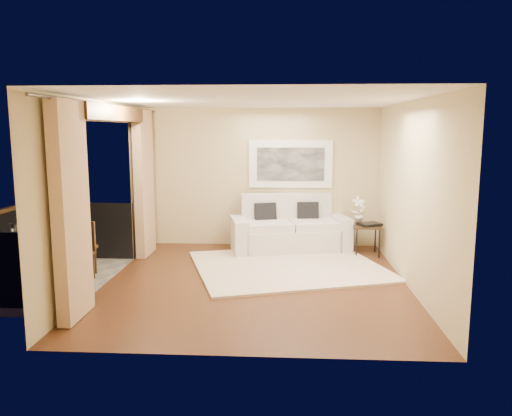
# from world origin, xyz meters

# --- Properties ---
(floor) EXTENTS (5.00, 5.00, 0.00)m
(floor) POSITION_xyz_m (0.00, 0.00, 0.00)
(floor) COLOR #4F2C17
(floor) RESTS_ON ground
(room_shell) EXTENTS (5.00, 6.40, 5.00)m
(room_shell) POSITION_xyz_m (-2.13, 0.00, 2.52)
(room_shell) COLOR white
(room_shell) RESTS_ON ground
(balcony) EXTENTS (1.81, 2.60, 1.17)m
(balcony) POSITION_xyz_m (-3.31, 0.00, 0.18)
(balcony) COLOR #605B56
(balcony) RESTS_ON ground
(curtains) EXTENTS (0.16, 4.80, 2.64)m
(curtains) POSITION_xyz_m (-2.11, 0.00, 1.34)
(curtains) COLOR tan
(curtains) RESTS_ON ground
(artwork) EXTENTS (1.62, 0.07, 0.92)m
(artwork) POSITION_xyz_m (0.53, 2.46, 1.62)
(artwork) COLOR white
(artwork) RESTS_ON room_shell
(rug) EXTENTS (3.63, 3.38, 0.04)m
(rug) POSITION_xyz_m (0.49, 0.86, 0.02)
(rug) COLOR beige
(rug) RESTS_ON floor
(sofa) EXTENTS (2.33, 1.37, 1.05)m
(sofa) POSITION_xyz_m (0.52, 2.10, 0.37)
(sofa) COLOR silver
(sofa) RESTS_ON floor
(side_table) EXTENTS (0.53, 0.53, 0.55)m
(side_table) POSITION_xyz_m (1.93, 1.80, 0.50)
(side_table) COLOR #311F10
(side_table) RESTS_ON floor
(tray) EXTENTS (0.46, 0.41, 0.05)m
(tray) POSITION_xyz_m (1.98, 1.76, 0.58)
(tray) COLOR black
(tray) RESTS_ON side_table
(orchid) EXTENTS (0.31, 0.25, 0.51)m
(orchid) POSITION_xyz_m (1.80, 1.96, 0.81)
(orchid) COLOR white
(orchid) RESTS_ON side_table
(bistro_table) EXTENTS (0.68, 0.68, 0.71)m
(bistro_table) POSITION_xyz_m (-3.40, -0.31, 0.62)
(bistro_table) COLOR #311F10
(bistro_table) RESTS_ON balcony
(balcony_chair_far) EXTENTS (0.48, 0.49, 0.97)m
(balcony_chair_far) POSITION_xyz_m (-2.80, 0.07, 0.56)
(balcony_chair_far) COLOR #311F10
(balcony_chair_far) RESTS_ON balcony
(balcony_chair_near) EXTENTS (0.42, 0.42, 0.89)m
(balcony_chair_near) POSITION_xyz_m (-2.68, 0.02, 0.51)
(balcony_chair_near) COLOR #311F10
(balcony_chair_near) RESTS_ON balcony
(ice_bucket) EXTENTS (0.18, 0.18, 0.20)m
(ice_bucket) POSITION_xyz_m (-3.57, -0.22, 0.81)
(ice_bucket) COLOR silver
(ice_bucket) RESTS_ON bistro_table
(candle) EXTENTS (0.06, 0.06, 0.07)m
(candle) POSITION_xyz_m (-3.36, -0.15, 0.74)
(candle) COLOR red
(candle) RESTS_ON bistro_table
(vase) EXTENTS (0.04, 0.04, 0.18)m
(vase) POSITION_xyz_m (-3.45, -0.52, 0.80)
(vase) COLOR white
(vase) RESTS_ON bistro_table
(glass_a) EXTENTS (0.06, 0.06, 0.12)m
(glass_a) POSITION_xyz_m (-3.24, -0.42, 0.77)
(glass_a) COLOR white
(glass_a) RESTS_ON bistro_table
(glass_b) EXTENTS (0.06, 0.06, 0.12)m
(glass_b) POSITION_xyz_m (-3.23, -0.31, 0.77)
(glass_b) COLOR white
(glass_b) RESTS_ON bistro_table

